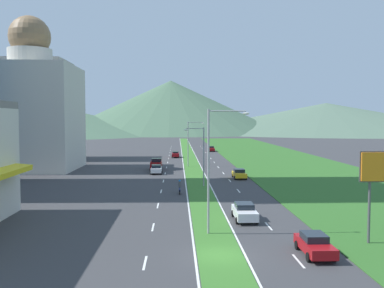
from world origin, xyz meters
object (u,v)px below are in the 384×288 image
at_px(street_lamp_far, 190,140).
at_px(car_3, 156,169).
at_px(car_2, 175,154).
at_px(street_lamp_near, 213,163).
at_px(car_4, 211,149).
at_px(car_1, 315,244).
at_px(motorcycle_rider, 180,188).
at_px(car_5, 239,174).
at_px(car_6, 244,212).
at_px(street_lamp_mid, 201,152).
at_px(pickup_truck_0, 156,164).

bearing_deg(street_lamp_far, car_3, -119.58).
bearing_deg(car_2, street_lamp_near, -177.28).
bearing_deg(street_lamp_near, car_4, 85.56).
relative_size(car_1, motorcycle_rider, 2.22).
height_order(street_lamp_far, car_1, street_lamp_far).
bearing_deg(car_2, street_lamp_far, -171.87).
relative_size(car_5, car_6, 1.01).
bearing_deg(car_2, car_3, 174.30).
xyz_separation_m(street_lamp_far, motorcycle_rider, (-2.22, -31.09, -4.48)).
bearing_deg(car_4, motorcycle_rider, -7.69).
bearing_deg(car_4, car_1, -0.24).
height_order(street_lamp_mid, car_1, street_lamp_mid).
bearing_deg(motorcycle_rider, street_lamp_mid, -27.41).
bearing_deg(street_lamp_mid, car_2, 94.78).
xyz_separation_m(car_3, pickup_truck_0, (-0.32, 6.22, 0.19)).
distance_m(street_lamp_near, car_1, 10.17).
bearing_deg(car_4, street_lamp_near, -4.44).
xyz_separation_m(car_2, motorcycle_rider, (0.76, -51.97, -0.03)).
bearing_deg(pickup_truck_0, street_lamp_mid, -160.34).
distance_m(car_3, car_6, 36.06).
relative_size(street_lamp_near, car_3, 2.44).
xyz_separation_m(car_2, pickup_truck_0, (-3.48, -25.49, 0.21)).
distance_m(car_1, car_4, 96.41).
relative_size(street_lamp_near, car_2, 2.26).
relative_size(car_5, pickup_truck_0, 0.88).
height_order(street_lamp_mid, motorcycle_rider, street_lamp_mid).
height_order(street_lamp_mid, car_4, street_lamp_mid).
bearing_deg(car_1, street_lamp_near, -130.81).
xyz_separation_m(street_lamp_mid, car_4, (6.57, 65.57, -4.04)).
distance_m(street_lamp_near, street_lamp_far, 50.25).
xyz_separation_m(car_4, motorcycle_rider, (-9.66, -71.52, -0.04)).
distance_m(car_3, pickup_truck_0, 6.23).
bearing_deg(car_5, street_lamp_far, -156.67).
bearing_deg(car_4, street_lamp_far, -10.43).
distance_m(street_lamp_near, car_4, 91.10).
xyz_separation_m(street_lamp_near, car_3, (-6.55, 39.41, -5.11)).
height_order(car_2, car_3, car_3).
distance_m(street_lamp_near, car_2, 71.39).
xyz_separation_m(street_lamp_far, car_4, (7.44, 40.43, -4.44)).
bearing_deg(car_3, car_4, -14.85).
xyz_separation_m(street_lamp_near, pickup_truck_0, (-6.86, 45.64, -4.92)).
xyz_separation_m(street_lamp_mid, motorcycle_rider, (-3.09, -5.95, -4.08)).
distance_m(car_5, pickup_truck_0, 18.68).
relative_size(car_5, motorcycle_rider, 2.36).
distance_m(street_lamp_mid, car_4, 66.02).
bearing_deg(pickup_truck_0, car_4, -17.16).
bearing_deg(street_lamp_far, car_5, -66.67).
height_order(street_lamp_far, car_3, street_lamp_far).
relative_size(car_2, car_4, 1.02).
height_order(car_3, car_6, car_6).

